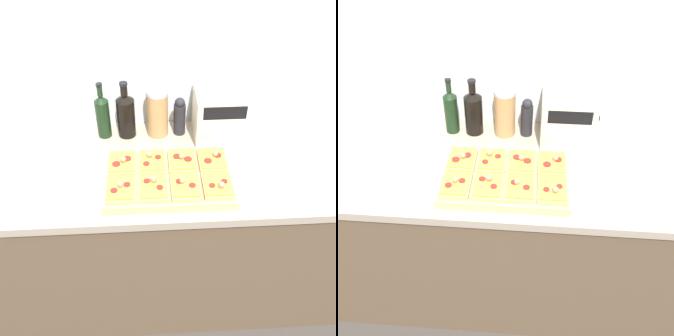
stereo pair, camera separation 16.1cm
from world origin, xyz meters
TOP-DOWN VIEW (x-y plane):
  - ground_plane at (0.00, 0.00)m, footprint 12.00×12.00m
  - wall_back at (0.00, 0.67)m, footprint 6.00×0.06m
  - kitchen_counter at (0.00, 0.32)m, footprint 2.63×0.67m
  - cutting_board at (0.01, 0.20)m, footprint 0.52×0.33m
  - pizza_slice_back_left at (-0.18, 0.28)m, footprint 0.12×0.14m
  - pizza_slice_back_midleft at (-0.05, 0.28)m, footprint 0.12×0.14m
  - pizza_slice_back_midright at (0.07, 0.28)m, footprint 0.12×0.14m
  - pizza_slice_back_right at (0.20, 0.28)m, footprint 0.12×0.14m
  - pizza_slice_front_left at (-0.18, 0.12)m, footprint 0.12×0.14m
  - pizza_slice_front_midleft at (-0.05, 0.12)m, footprint 0.12×0.14m
  - pizza_slice_front_midright at (0.07, 0.12)m, footprint 0.12×0.14m
  - pizza_slice_front_right at (0.20, 0.12)m, footprint 0.12×0.14m
  - olive_oil_bottle at (-0.27, 0.55)m, footprint 0.06×0.06m
  - wine_bottle at (-0.17, 0.55)m, footprint 0.08×0.08m
  - grain_jar_tall at (-0.02, 0.55)m, footprint 0.10×0.10m
  - pepper_mill at (0.08, 0.55)m, footprint 0.06×0.06m
  - toaster_oven at (0.27, 0.52)m, footprint 0.26×0.20m

SIDE VIEW (x-z plane):
  - ground_plane at x=0.00m, z-range 0.00..0.00m
  - kitchen_counter at x=0.00m, z-range 0.00..0.93m
  - cutting_board at x=0.01m, z-range 0.93..0.97m
  - pizza_slice_front_left at x=-0.18m, z-range 0.96..1.01m
  - pizza_slice_front_midright at x=0.07m, z-range 0.96..1.01m
  - pizza_slice_back_right at x=0.20m, z-range 0.96..1.01m
  - pizza_slice_back_midright at x=0.07m, z-range 0.96..1.01m
  - pizza_slice_front_right at x=0.20m, z-range 0.96..1.01m
  - pizza_slice_back_left at x=-0.18m, z-range 0.96..1.01m
  - pizza_slice_front_midleft at x=-0.05m, z-range 0.96..1.01m
  - pizza_slice_back_midleft at x=-0.05m, z-range 0.96..1.01m
  - pepper_mill at x=0.08m, z-range 0.93..1.12m
  - olive_oil_bottle at x=-0.27m, z-range 0.90..1.18m
  - wine_bottle at x=-0.17m, z-range 0.90..1.18m
  - toaster_oven at x=0.27m, z-range 0.93..1.16m
  - grain_jar_tall at x=-0.02m, z-range 0.93..1.17m
  - wall_back at x=0.00m, z-range 0.00..2.50m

